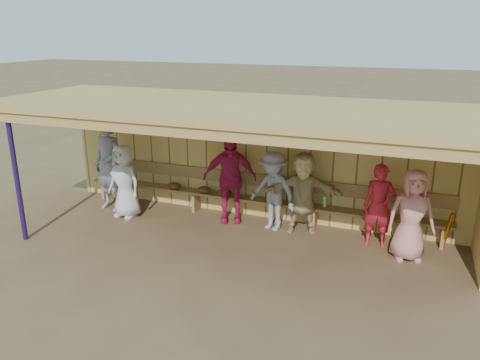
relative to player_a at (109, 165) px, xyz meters
name	(u,v)px	position (x,y,z in m)	size (l,w,h in m)	color
ground	(233,239)	(3.04, -0.49, -0.99)	(90.00, 90.00, 0.00)	brown
player_a	(109,165)	(0.00, 0.00, 0.00)	(0.72, 0.47, 1.98)	gray
player_b	(124,181)	(0.55, -0.25, -0.22)	(0.75, 0.49, 1.53)	silver
player_d	(230,178)	(2.64, 0.32, -0.09)	(1.06, 0.44, 1.80)	#B91D49
player_e	(273,191)	(3.57, 0.23, -0.21)	(1.01, 0.58, 1.56)	gray
player_f	(303,193)	(4.13, 0.32, -0.20)	(1.46, 0.47, 1.58)	tan
player_g	(379,206)	(5.54, 0.19, -0.24)	(0.55, 0.36, 1.51)	red
player_h	(412,215)	(6.09, -0.14, -0.20)	(0.77, 0.50, 1.58)	#D88279
dugout_structure	(266,144)	(3.43, 0.19, 0.70)	(8.80, 3.20, 2.50)	tan
bench	(254,194)	(3.04, 0.62, -0.46)	(7.60, 0.34, 0.93)	#9F7744
dugout_equipment	(237,196)	(2.74, 0.49, -0.50)	(5.65, 0.62, 0.80)	orange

